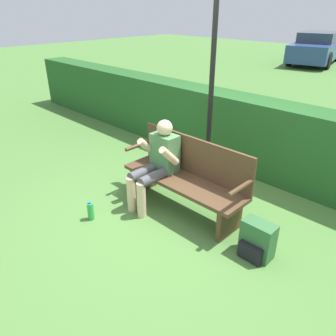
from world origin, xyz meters
TOP-DOWN VIEW (x-y plane):
  - ground_plane at (0.00, 0.00)m, footprint 40.00×40.00m
  - hedge_back at (0.00, 1.63)m, footprint 12.00×0.54m
  - park_bench at (0.00, 0.07)m, footprint 1.68×0.47m
  - person_seated at (-0.35, -0.09)m, footprint 0.48×0.66m
  - backpack at (1.12, -0.10)m, footprint 0.34×0.25m
  - water_bottle at (-0.65, -0.93)m, footprint 0.08×0.08m
  - signpost at (-0.32, 0.89)m, footprint 0.44×0.09m
  - parked_car at (-3.66, 12.87)m, footprint 2.38×4.46m

SIDE VIEW (x-z plane):
  - ground_plane at x=0.00m, z-range 0.00..0.00m
  - water_bottle at x=-0.65m, z-range -0.01..0.24m
  - backpack at x=1.12m, z-range -0.01..0.39m
  - park_bench at x=0.00m, z-range -0.01..0.91m
  - hedge_back at x=0.00m, z-range 0.00..1.12m
  - person_seated at x=-0.35m, z-range 0.05..1.15m
  - parked_car at x=-3.66m, z-range -0.01..1.30m
  - signpost at x=-0.32m, z-range 0.19..2.97m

